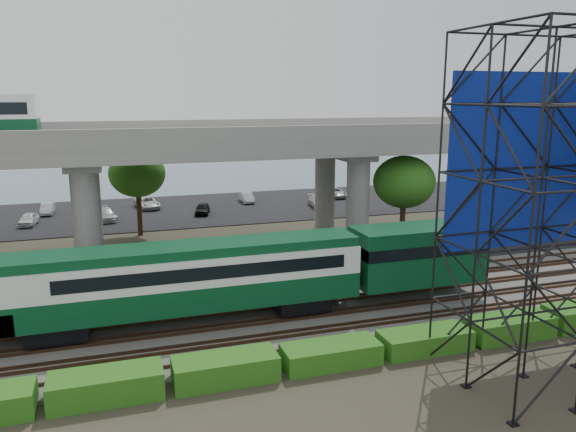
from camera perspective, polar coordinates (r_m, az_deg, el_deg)
name	(u,v)px	position (r m, az deg, el deg)	size (l,w,h in m)	color
ground	(283,331)	(30.64, -0.50, -11.62)	(140.00, 140.00, 0.00)	#474233
ballast_bed	(273,316)	(32.37, -1.57, -10.09)	(90.00, 12.00, 0.20)	slate
service_road	(239,273)	(40.13, -4.98, -5.75)	(90.00, 5.00, 0.08)	black
parking_lot	(191,209)	(62.57, -9.79, 0.66)	(90.00, 18.00, 0.08)	black
harbor_water	(170,181)	(84.10, -11.93, 3.50)	(140.00, 40.00, 0.03)	#465D74
rail_tracks	(273,313)	(32.30, -1.57, -9.80)	(90.00, 9.52, 0.16)	#472D1E
commuter_train	(224,274)	(30.81, -6.47, -5.83)	(29.30, 3.06, 4.30)	black
overpass	(204,151)	(43.53, -8.58, 6.58)	(80.00, 12.00, 12.40)	#9E9B93
scaffold_tower	(567,212)	(26.92, 26.51, 0.40)	(9.36, 6.36, 15.00)	black
hedge_strip	(331,353)	(27.05, 4.39, -13.75)	(34.60, 1.80, 1.20)	#286216
trees	(161,187)	(43.63, -12.78, 2.93)	(40.94, 16.94, 7.69)	#382314
suv	(53,279)	(39.51, -22.78, -5.94)	(2.12, 4.60, 1.28)	black
parked_cars	(195,204)	(62.08, -9.46, 1.18)	(35.78, 9.64, 1.25)	silver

